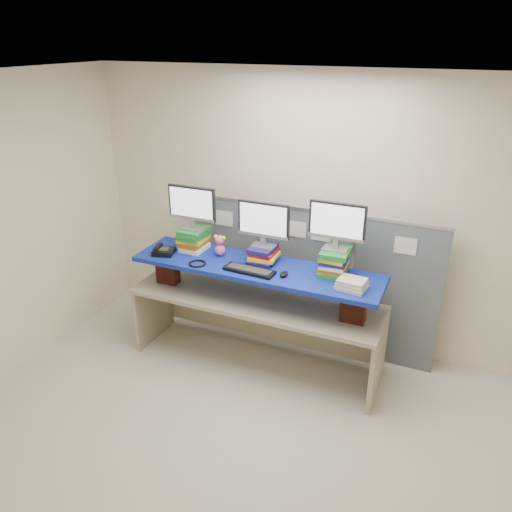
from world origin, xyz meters
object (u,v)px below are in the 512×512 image
at_px(monitor_right, 337,223).
at_px(desk_phone, 163,251).
at_px(blue_board, 256,268).
at_px(desk, 256,311).
at_px(monitor_center, 264,222).
at_px(keyboard, 249,270).
at_px(monitor_left, 192,205).

bearing_deg(monitor_right, desk_phone, -172.20).
bearing_deg(desk_phone, blue_board, -8.34).
height_order(desk, monitor_center, monitor_center).
xyz_separation_m(blue_board, monitor_right, (0.71, 0.12, 0.51)).
distance_m(monitor_center, monitor_right, 0.69).
bearing_deg(desk, keyboard, -91.85).
bearing_deg(desk_phone, monitor_left, 30.91).
relative_size(monitor_left, keyboard, 1.03).
bearing_deg(desk, blue_board, 179.72).
bearing_deg(monitor_right, monitor_left, 180.00).
bearing_deg(monitor_right, desk, -170.55).
xyz_separation_m(monitor_left, monitor_right, (1.44, 0.01, 0.02)).
bearing_deg(monitor_left, monitor_center, -0.00).
relative_size(blue_board, desk_phone, 10.12).
distance_m(monitor_right, keyboard, 0.89).
bearing_deg(monitor_left, desk_phone, -134.20).
distance_m(blue_board, monitor_right, 0.88).
bearing_deg(keyboard, monitor_left, 163.62).
relative_size(desk, monitor_right, 4.92).
bearing_deg(monitor_left, desk, -9.25).
height_order(desk, desk_phone, desk_phone).
xyz_separation_m(monitor_left, desk_phone, (-0.22, -0.23, -0.43)).
xyz_separation_m(monitor_center, monitor_right, (0.69, 0.00, 0.09)).
xyz_separation_m(desk, desk_phone, (-0.95, -0.11, 0.52)).
relative_size(blue_board, monitor_center, 4.77).
bearing_deg(monitor_right, keyboard, -160.18).
xyz_separation_m(monitor_right, keyboard, (-0.71, -0.26, -0.47)).
xyz_separation_m(monitor_center, keyboard, (-0.03, -0.26, -0.38)).
relative_size(monitor_center, keyboard, 1.03).
relative_size(monitor_left, monitor_right, 1.00).
height_order(blue_board, monitor_center, monitor_center).
xyz_separation_m(desk, monitor_right, (0.71, 0.12, 0.97)).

